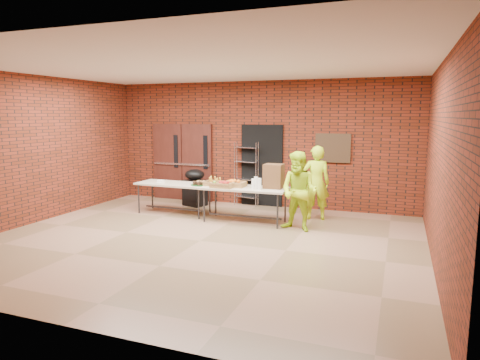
% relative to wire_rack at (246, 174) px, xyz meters
% --- Properties ---
extents(room, '(8.08, 7.08, 3.28)m').
position_rel_wire_rack_xyz_m(room, '(0.28, -3.32, 0.77)').
color(room, brown).
rests_on(room, ground).
extents(double_doors, '(1.78, 0.12, 2.10)m').
position_rel_wire_rack_xyz_m(double_doors, '(-1.92, 0.12, 0.23)').
color(double_doors, '#441B13').
rests_on(double_doors, room).
extents(dark_doorway, '(1.10, 0.06, 2.10)m').
position_rel_wire_rack_xyz_m(dark_doorway, '(0.38, 0.14, 0.22)').
color(dark_doorway, black).
rests_on(dark_doorway, room).
extents(bronze_plaque, '(0.85, 0.04, 0.70)m').
position_rel_wire_rack_xyz_m(bronze_plaque, '(2.18, 0.13, 0.72)').
color(bronze_plaque, '#3A2817').
rests_on(bronze_plaque, room).
extents(wire_rack, '(0.64, 0.35, 1.65)m').
position_rel_wire_rack_xyz_m(wire_rack, '(0.00, 0.00, 0.00)').
color(wire_rack, '#B5B5BC').
rests_on(wire_rack, room).
extents(table_left, '(1.81, 0.80, 0.74)m').
position_rel_wire_rack_xyz_m(table_left, '(-1.30, -1.48, -0.15)').
color(table_left, '#B9AB8D').
rests_on(table_left, room).
extents(table_right, '(1.91, 0.84, 0.77)m').
position_rel_wire_rack_xyz_m(table_right, '(0.56, -1.67, -0.12)').
color(table_right, '#B9AB8D').
rests_on(table_right, room).
extents(basket_bananas, '(0.41, 0.32, 0.13)m').
position_rel_wire_rack_xyz_m(basket_bananas, '(-0.16, -1.67, 0.00)').
color(basket_bananas, '#A67643').
rests_on(basket_bananas, table_right).
extents(basket_oranges, '(0.46, 0.36, 0.14)m').
position_rel_wire_rack_xyz_m(basket_oranges, '(0.32, -1.65, 0.01)').
color(basket_oranges, '#A67643').
rests_on(basket_oranges, table_right).
extents(basket_apples, '(0.47, 0.37, 0.15)m').
position_rel_wire_rack_xyz_m(basket_apples, '(0.12, -1.86, 0.01)').
color(basket_apples, '#A67643').
rests_on(basket_apples, table_right).
extents(muffin_tray, '(0.42, 0.42, 0.10)m').
position_rel_wire_rack_xyz_m(muffin_tray, '(-0.59, -1.54, -0.04)').
color(muffin_tray, '#144B1A').
rests_on(muffin_tray, table_left).
extents(napkin_box, '(0.16, 0.11, 0.05)m').
position_rel_wire_rack_xyz_m(napkin_box, '(-1.65, -1.49, -0.06)').
color(napkin_box, white).
rests_on(napkin_box, table_left).
extents(coffee_dispenser, '(0.40, 0.36, 0.52)m').
position_rel_wire_rack_xyz_m(coffee_dispenser, '(1.18, -1.53, 0.21)').
color(coffee_dispenser, '#56321D').
rests_on(coffee_dispenser, table_right).
extents(cup_stack_front, '(0.07, 0.07, 0.22)m').
position_rel_wire_rack_xyz_m(cup_stack_front, '(0.80, -1.79, 0.06)').
color(cup_stack_front, white).
rests_on(cup_stack_front, table_right).
extents(cup_stack_mid, '(0.08, 0.08, 0.25)m').
position_rel_wire_rack_xyz_m(cup_stack_mid, '(0.96, -1.87, 0.07)').
color(cup_stack_mid, white).
rests_on(cup_stack_mid, table_right).
extents(cup_stack_back, '(0.08, 0.08, 0.24)m').
position_rel_wire_rack_xyz_m(cup_stack_back, '(0.82, -1.64, 0.07)').
color(cup_stack_back, white).
rests_on(cup_stack_back, table_right).
extents(covered_grill, '(0.64, 0.58, 0.96)m').
position_rel_wire_rack_xyz_m(covered_grill, '(-1.25, -0.48, -0.35)').
color(covered_grill, black).
rests_on(covered_grill, room).
extents(volunteer_woman, '(0.69, 0.53, 1.67)m').
position_rel_wire_rack_xyz_m(volunteer_woman, '(1.98, -0.86, 0.01)').
color(volunteer_woman, '#B6E219').
rests_on(volunteer_woman, room).
extents(volunteer_man, '(0.91, 0.78, 1.62)m').
position_rel_wire_rack_xyz_m(volunteer_man, '(1.83, -1.94, -0.02)').
color(volunteer_man, '#B6E219').
rests_on(volunteer_man, room).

